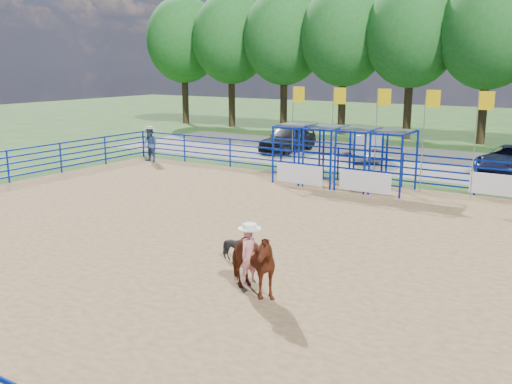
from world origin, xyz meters
TOP-DOWN VIEW (x-y plane):
  - ground at (0.00, 0.00)m, footprint 120.00×120.00m
  - arena_dirt at (0.00, 0.00)m, footprint 30.00×20.00m
  - gravel_strip at (0.00, 17.00)m, footprint 40.00×10.00m
  - horse_and_rider at (0.85, -3.31)m, footprint 2.04×1.45m
  - calf at (-0.71, -1.47)m, footprint 0.78×0.73m
  - spectator_cowboy at (-13.48, 8.93)m, footprint 0.97×0.80m
  - car_a at (-9.10, 16.22)m, footprint 1.89×4.58m
  - car_b at (-3.98, 15.85)m, footprint 3.09×4.49m
  - car_c at (3.34, 16.19)m, footprint 3.12×5.00m
  - perimeter_fence at (0.00, 0.00)m, footprint 30.10×20.10m
  - chute_assembly at (-1.90, 8.84)m, footprint 19.32×2.41m
  - treeline at (0.00, 26.00)m, footprint 56.40×6.40m

SIDE VIEW (x-z plane):
  - ground at x=0.00m, z-range 0.00..0.00m
  - gravel_strip at x=0.00m, z-range 0.00..0.01m
  - arena_dirt at x=0.00m, z-range 0.00..0.02m
  - calf at x=-0.71m, z-range 0.02..0.75m
  - car_c at x=3.34m, z-range 0.01..1.30m
  - car_b at x=-3.98m, z-range 0.01..1.41m
  - perimeter_fence at x=0.00m, z-range 0.00..1.50m
  - car_a at x=-9.10m, z-range 0.01..1.56m
  - horse_and_rider at x=0.85m, z-range -0.29..2.05m
  - spectator_cowboy at x=-13.48m, z-range 0.02..1.92m
  - chute_assembly at x=-1.90m, z-range -0.84..3.36m
  - treeline at x=0.00m, z-range 1.91..13.15m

